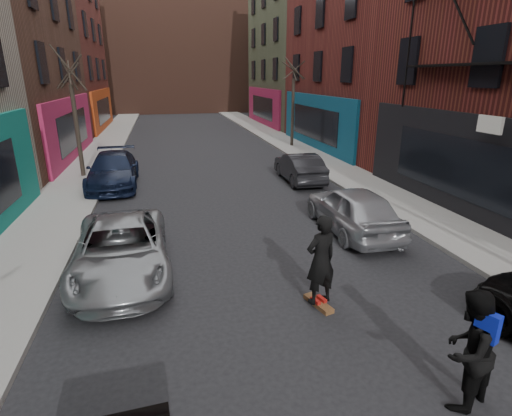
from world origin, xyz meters
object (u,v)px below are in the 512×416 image
parked_right_end (299,167)px  skateboarder (321,260)px  tree_right_far (293,94)px  pedestrian (468,350)px  tree_left_far (74,105)px  skateboard (318,303)px  parked_left_far (122,249)px  parked_right_far (353,209)px  parked_left_end (113,170)px

parked_right_end → skateboarder: skateboarder is taller
tree_right_far → pedestrian: (-4.56, -22.04, -2.58)m
tree_left_far → skateboard: bearing=-62.5°
skateboard → skateboarder: 1.02m
parked_left_far → skateboarder: (4.15, -2.45, 0.40)m
parked_right_far → parked_right_end: size_ratio=1.07×
tree_right_far → parked_left_end: tree_right_far is taller
tree_left_far → tree_right_far: tree_right_far is taller
tree_right_far → parked_right_end: 9.73m
parked_left_far → tree_right_far: bearing=57.2°
skateboard → pedestrian: size_ratio=0.43×
tree_left_far → parked_left_end: tree_left_far is taller
parked_left_end → skateboard: bearing=-65.8°
parked_right_far → skateboard: bearing=55.9°
parked_left_far → parked_right_far: (6.76, 1.36, 0.07)m
parked_left_end → parked_right_far: bearing=-44.1°
skateboard → tree_right_far: bearing=58.3°
parked_right_end → pedestrian: pedestrian is taller
tree_right_far → skateboarder: tree_right_far is taller
tree_left_far → parked_left_end: 3.64m
skateboard → pedestrian: bearing=-85.9°
skateboarder → pedestrian: bearing=94.1°
tree_left_far → parked_right_far: tree_left_far is taller
skateboard → skateboarder: (0.00, 0.00, 1.02)m
tree_right_far → parked_left_far: (-9.76, -16.61, -2.86)m
parked_right_end → skateboard: 10.60m
parked_left_end → skateboard: (5.19, -11.16, -0.67)m
parked_right_end → skateboarder: (-3.05, -10.13, 0.41)m
tree_left_far → parked_left_end: bearing=-49.9°
parked_right_far → skateboarder: 4.63m
skateboarder → skateboard: bearing=180.0°
parked_left_end → pedestrian: bearing=-67.0°
parked_right_end → parked_left_far: bearing=48.2°
tree_left_far → parked_right_end: (9.84, -2.93, -2.72)m
tree_left_far → pedestrian: tree_left_far is taller
tree_left_far → skateboarder: size_ratio=3.35×
parked_right_far → skateboard: 4.67m
tree_left_far → skateboard: (6.79, -13.06, -3.33)m
parked_left_end → parked_right_end: 8.31m
parked_right_end → parked_right_far: bearing=87.4°
tree_right_far → parked_left_far: bearing=-120.4°
parked_right_end → skateboarder: bearing=74.6°
parked_right_far → pedestrian: pedestrian is taller
parked_right_far → tree_left_far: bearing=-44.2°
parked_left_end → pedestrian: pedestrian is taller
skateboard → skateboarder: size_ratio=0.41×
parked_left_far → tree_left_far: bearing=101.6°
skateboarder → parked_right_far: bearing=-139.7°
tree_left_far → parked_right_far: 13.45m
parked_left_far → skateboard: size_ratio=5.99×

